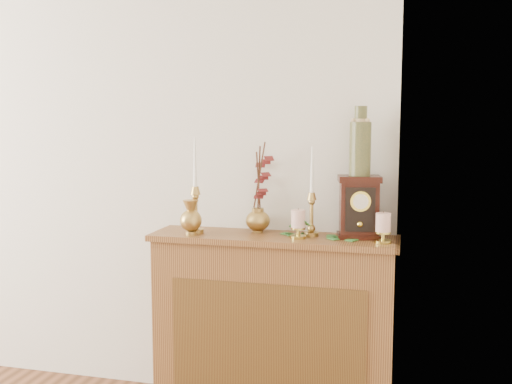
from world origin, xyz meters
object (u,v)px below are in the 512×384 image
(ginger_jar, at_px, (262,191))
(candlestick_center, at_px, (312,207))
(bud_vase, at_px, (191,218))
(candlestick_left, at_px, (195,202))
(ceramic_vase, at_px, (360,145))
(mantel_clock, at_px, (359,207))

(ginger_jar, bearing_deg, candlestick_center, -13.59)
(bud_vase, height_order, ginger_jar, ginger_jar)
(candlestick_left, relative_size, ceramic_vase, 1.45)
(candlestick_center, distance_m, mantel_clock, 0.23)
(bud_vase, height_order, mantel_clock, mantel_clock)
(candlestick_left, relative_size, mantel_clock, 1.60)
(candlestick_left, distance_m, mantel_clock, 0.82)
(ginger_jar, bearing_deg, candlestick_left, -156.79)
(mantel_clock, bearing_deg, candlestick_center, 171.87)
(candlestick_center, relative_size, bud_vase, 2.51)
(candlestick_left, distance_m, candlestick_center, 0.59)
(candlestick_center, distance_m, bud_vase, 0.60)
(candlestick_center, xyz_separation_m, ceramic_vase, (0.23, 0.01, 0.31))
(candlestick_left, bearing_deg, candlestick_center, 6.74)
(candlestick_left, distance_m, ginger_jar, 0.35)
(candlestick_center, height_order, bud_vase, candlestick_center)
(mantel_clock, bearing_deg, bud_vase, 179.32)
(candlestick_left, height_order, ceramic_vase, ceramic_vase)
(ceramic_vase, bearing_deg, ginger_jar, 173.98)
(candlestick_center, height_order, ginger_jar, ginger_jar)
(ginger_jar, bearing_deg, bud_vase, -147.89)
(bud_vase, xyz_separation_m, mantel_clock, (0.82, 0.14, 0.06))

